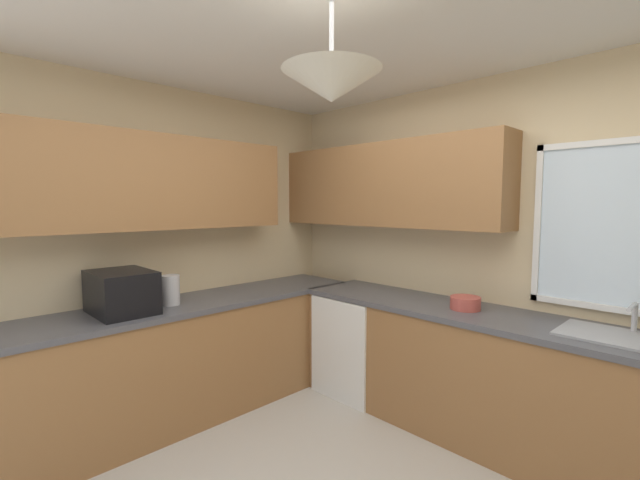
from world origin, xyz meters
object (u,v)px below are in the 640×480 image
(kettle, at_px, (171,290))
(sink_assembly, at_px, (628,338))
(microwave, at_px, (122,292))
(bowl, at_px, (465,303))
(dishwasher, at_px, (360,343))

(kettle, bearing_deg, sink_assembly, 29.62)
(microwave, distance_m, bowl, 2.40)
(sink_assembly, bearing_deg, kettle, -150.38)
(sink_assembly, bearing_deg, dishwasher, -178.92)
(kettle, bearing_deg, microwave, -93.32)
(kettle, relative_size, sink_assembly, 0.33)
(kettle, xyz_separation_m, sink_assembly, (2.53, 1.44, -0.10))
(bowl, bearing_deg, kettle, -137.88)
(sink_assembly, relative_size, bowl, 3.20)
(microwave, xyz_separation_m, kettle, (0.02, 0.34, -0.03))
(dishwasher, xyz_separation_m, sink_assembly, (1.89, 0.04, 0.48))
(kettle, relative_size, bowl, 1.06)
(kettle, xyz_separation_m, bowl, (1.59, 1.43, -0.07))
(microwave, bearing_deg, kettle, 86.68)
(dishwasher, xyz_separation_m, microwave, (-0.66, -1.75, 0.61))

